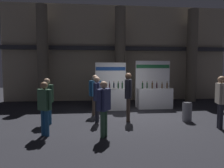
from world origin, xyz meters
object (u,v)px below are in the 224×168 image
(exhibitor_booth_1, at_px, (154,96))
(visitor_2, at_px, (221,97))
(visitor_5, at_px, (97,95))
(visitor_7, at_px, (128,92))
(exhibitor_booth_0, at_px, (111,97))
(visitor_4, at_px, (95,91))
(visitor_0, at_px, (45,105))
(trash_bin, at_px, (187,112))
(visitor_3, at_px, (47,97))
(visitor_1, at_px, (104,104))

(exhibitor_booth_1, height_order, visitor_2, exhibitor_booth_1)
(visitor_5, relative_size, visitor_7, 0.92)
(exhibitor_booth_0, height_order, visitor_4, exhibitor_booth_0)
(visitor_0, distance_m, visitor_5, 2.06)
(trash_bin, distance_m, visitor_5, 3.43)
(trash_bin, distance_m, visitor_7, 2.33)
(exhibitor_booth_1, distance_m, visitor_4, 3.27)
(visitor_4, bearing_deg, exhibitor_booth_0, 28.41)
(exhibitor_booth_0, height_order, visitor_7, exhibitor_booth_0)
(visitor_0, distance_m, visitor_3, 1.30)
(visitor_2, bearing_deg, visitor_1, -68.38)
(visitor_3, distance_m, visitor_7, 2.92)
(visitor_2, height_order, visitor_3, visitor_2)
(visitor_3, bearing_deg, trash_bin, -149.69)
(visitor_0, height_order, visitor_1, visitor_1)
(visitor_7, bearing_deg, visitor_4, 64.94)
(visitor_1, xyz_separation_m, visitor_4, (-0.23, 2.68, 0.06))
(visitor_2, bearing_deg, exhibitor_booth_0, -120.85)
(exhibitor_booth_1, relative_size, visitor_2, 1.38)
(visitor_4, bearing_deg, visitor_5, -113.52)
(visitor_0, xyz_separation_m, visitor_2, (5.52, 0.16, 0.11))
(exhibitor_booth_0, xyz_separation_m, exhibitor_booth_1, (2.19, 0.14, -0.00))
(visitor_0, bearing_deg, visitor_1, 24.62)
(visitor_1, relative_size, visitor_2, 0.93)
(exhibitor_booth_0, xyz_separation_m, trash_bin, (2.64, -2.41, -0.25))
(visitor_1, height_order, visitor_7, visitor_7)
(visitor_1, relative_size, visitor_4, 0.94)
(visitor_0, xyz_separation_m, visitor_4, (1.47, 2.43, 0.10))
(visitor_7, bearing_deg, visitor_1, 164.45)
(trash_bin, height_order, visitor_4, visitor_4)
(visitor_1, bearing_deg, exhibitor_booth_1, 176.62)
(visitor_0, relative_size, visitor_3, 0.97)
(visitor_2, height_order, visitor_7, visitor_7)
(visitor_3, height_order, visitor_7, visitor_7)
(trash_bin, relative_size, visitor_0, 0.45)
(visitor_4, height_order, visitor_7, visitor_7)
(visitor_0, bearing_deg, exhibitor_booth_0, 90.57)
(trash_bin, xyz_separation_m, visitor_0, (-4.90, -1.17, 0.57))
(visitor_4, relative_size, visitor_7, 0.94)
(visitor_1, height_order, visitor_3, visitor_3)
(exhibitor_booth_0, bearing_deg, visitor_3, -137.14)
(visitor_3, relative_size, visitor_4, 0.95)
(exhibitor_booth_1, relative_size, visitor_7, 1.31)
(visitor_1, distance_m, visitor_7, 1.89)
(visitor_2, bearing_deg, visitor_5, -91.41)
(visitor_2, distance_m, visitor_3, 5.85)
(exhibitor_booth_0, distance_m, visitor_2, 4.74)
(exhibitor_booth_0, xyz_separation_m, visitor_5, (-0.72, -2.21, 0.38))
(visitor_5, bearing_deg, visitor_1, -163.49)
(exhibitor_booth_0, xyz_separation_m, visitor_3, (-2.48, -2.30, 0.35))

